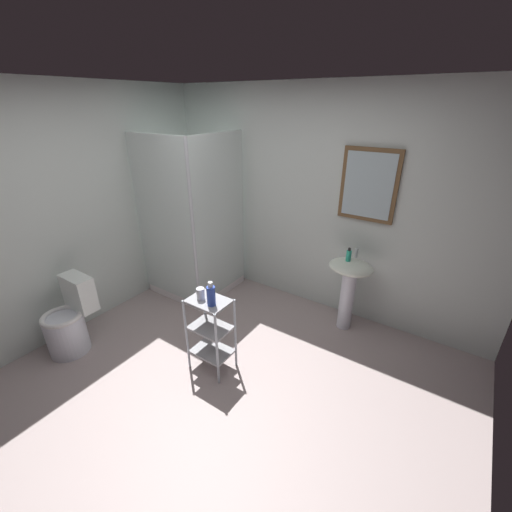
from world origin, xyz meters
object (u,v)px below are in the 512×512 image
object	(u,v)px
storage_cart	(211,329)
rinse_cup	(201,294)
hand_soap_bottle	(349,255)
shower_stall	(196,259)
toilet	(70,322)
pedestal_sink	(349,281)
shampoo_bottle_blue	(211,295)

from	to	relation	value
storage_cart	rinse_cup	world-z (taller)	rinse_cup
storage_cart	hand_soap_bottle	world-z (taller)	hand_soap_bottle
shower_stall	rinse_cup	size ratio (longest dim) A/B	18.98
toilet	hand_soap_bottle	distance (m)	2.87
toilet	storage_cart	size ratio (longest dim) A/B	1.03
shower_stall	pedestal_sink	size ratio (longest dim) A/B	2.47
toilet	shampoo_bottle_blue	bearing A→B (deg)	21.16
toilet	hand_soap_bottle	bearing A→B (deg)	41.47
shampoo_bottle_blue	pedestal_sink	bearing A→B (deg)	60.82
hand_soap_bottle	shampoo_bottle_blue	bearing A→B (deg)	-118.02
rinse_cup	shower_stall	bearing A→B (deg)	135.92
storage_cart	toilet	bearing A→B (deg)	-156.45
pedestal_sink	storage_cart	size ratio (longest dim) A/B	1.09
shampoo_bottle_blue	hand_soap_bottle	bearing A→B (deg)	61.98
shower_stall	pedestal_sink	world-z (taller)	shower_stall
hand_soap_bottle	rinse_cup	bearing A→B (deg)	-122.90
toilet	storage_cart	xyz separation A→B (m)	(1.34, 0.58, 0.12)
shower_stall	storage_cart	xyz separation A→B (m)	(1.08, -0.96, -0.03)
shampoo_bottle_blue	rinse_cup	distance (m)	0.15
pedestal_sink	shampoo_bottle_blue	distance (m)	1.54
pedestal_sink	shampoo_bottle_blue	size ratio (longest dim) A/B	3.68
storage_cart	pedestal_sink	bearing A→B (deg)	57.84
toilet	hand_soap_bottle	size ratio (longest dim) A/B	5.30
storage_cart	rinse_cup	distance (m)	0.36
pedestal_sink	hand_soap_bottle	distance (m)	0.30
hand_soap_bottle	rinse_cup	world-z (taller)	hand_soap_bottle
pedestal_sink	shower_stall	bearing A→B (deg)	-169.99
pedestal_sink	storage_cart	xyz separation A→B (m)	(-0.81, -1.29, -0.14)
shower_stall	storage_cart	size ratio (longest dim) A/B	2.70
toilet	pedestal_sink	bearing A→B (deg)	41.07
toilet	storage_cart	distance (m)	1.47
shower_stall	hand_soap_bottle	world-z (taller)	shower_stall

